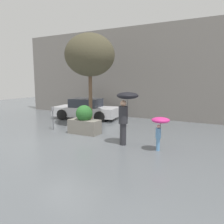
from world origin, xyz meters
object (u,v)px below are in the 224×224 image
Objects in this scene: planter_box at (84,121)px; parking_meter at (53,113)px; person_child at (160,124)px; street_tree at (90,55)px; parked_car_near at (86,109)px; person_adult at (126,107)px.

parking_meter is (-1.89, -0.07, 0.26)m from planter_box.
person_child is 0.25× the size of street_tree.
street_tree is at bearing 178.83° from person_child.
parked_car_near is 0.88× the size of street_tree.
person_adult is 0.47× the size of parked_car_near.
parked_car_near is at bearing 172.32° from person_child.
person_child is (1.40, -0.13, -0.51)m from person_adult.
person_child is at bearing -8.38° from parking_meter.
street_tree reaches higher than person_child.
street_tree is (-0.68, 1.60, 3.23)m from planter_box.
parking_meter is at bearing -177.95° from planter_box.
person_child is at bearing -134.03° from parked_car_near.
street_tree reaches higher than person_adult.
person_adult is 6.37m from parked_car_near.
street_tree is 3.62m from parking_meter.
parked_car_near is (-4.70, 4.21, -0.89)m from person_adult.
person_adult reaches higher than planter_box.
street_tree reaches higher than planter_box.
person_adult is 4.47m from parking_meter.
street_tree is 4.21× the size of parking_meter.
planter_box is 1.21× the size of person_child.
planter_box is 1.91m from parking_meter.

